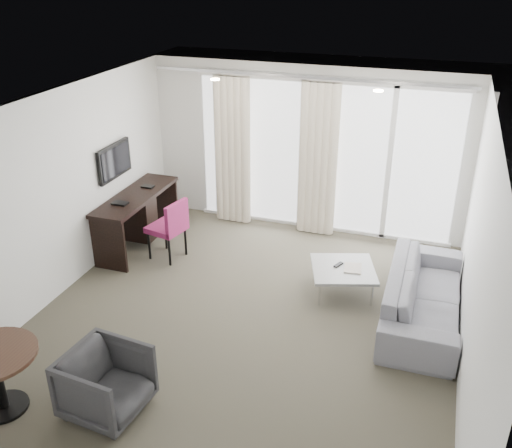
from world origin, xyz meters
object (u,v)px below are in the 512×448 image
(desk, at_px, (138,220))
(desk_chair, at_px, (166,229))
(coffee_table, at_px, (342,280))
(sofa, at_px, (424,295))
(rattan_chair_a, at_px, (395,184))
(tub_armchair, at_px, (106,383))
(rattan_chair_b, at_px, (439,172))

(desk, height_order, desk_chair, desk_chair)
(coffee_table, relative_size, sofa, 0.36)
(desk, relative_size, rattan_chair_a, 2.23)
(desk_chair, relative_size, sofa, 0.42)
(desk, height_order, tub_armchair, desk)
(coffee_table, bearing_deg, tub_armchair, -121.25)
(desk_chair, bearing_deg, sofa, 5.88)
(desk, distance_m, tub_armchair, 3.55)
(tub_armchair, relative_size, rattan_chair_a, 0.94)
(tub_armchair, bearing_deg, desk_chair, 21.91)
(sofa, distance_m, rattan_chair_a, 3.51)
(rattan_chair_a, bearing_deg, sofa, -73.13)
(rattan_chair_b, bearing_deg, coffee_table, -120.92)
(desk, xyz_separation_m, desk_chair, (0.59, -0.22, 0.05))
(tub_armchair, height_order, coffee_table, tub_armchair)
(desk_chair, bearing_deg, rattan_chair_b, 58.91)
(tub_armchair, relative_size, coffee_table, 0.92)
(coffee_table, relative_size, rattan_chair_b, 0.99)
(sofa, bearing_deg, rattan_chair_b, 0.35)
(desk_chair, distance_m, coffee_table, 2.64)
(tub_armchair, height_order, rattan_chair_a, rattan_chair_a)
(desk, distance_m, rattan_chair_a, 4.51)
(coffee_table, xyz_separation_m, sofa, (1.04, -0.27, 0.14))
(desk, distance_m, coffee_table, 3.24)
(coffee_table, relative_size, rattan_chair_a, 1.02)
(desk_chair, xyz_separation_m, sofa, (3.66, -0.41, -0.14))
(rattan_chair_a, height_order, rattan_chair_b, rattan_chair_b)
(desk, bearing_deg, desk_chair, -20.25)
(desk_chair, height_order, rattan_chair_b, desk_chair)
(sofa, bearing_deg, rattan_chair_a, 11.98)
(rattan_chair_b, bearing_deg, desk, -155.99)
(desk_chair, height_order, coffee_table, desk_chair)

